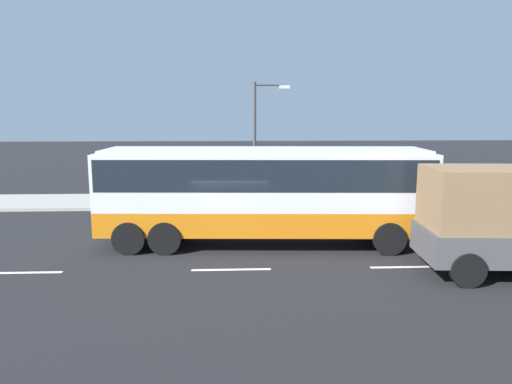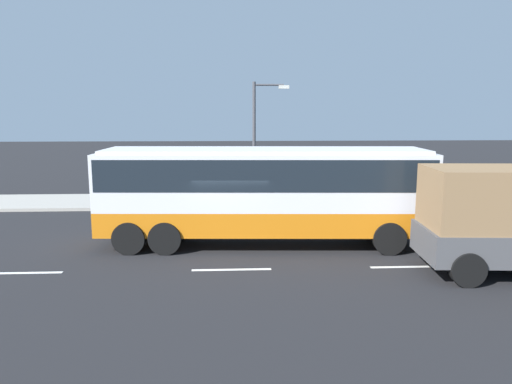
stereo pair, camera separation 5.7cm
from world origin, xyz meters
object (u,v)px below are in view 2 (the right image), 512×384
coach_bus (264,186)px  pedestrian_at_crossing (153,182)px  pedestrian_near_curb (147,187)px  street_lamp (258,134)px  car_blue_saloon (470,200)px

coach_bus → pedestrian_at_crossing: coach_bus is taller
pedestrian_near_curb → coach_bus: bearing=104.0°
pedestrian_at_crossing → street_lamp: 6.24m
pedestrian_near_curb → pedestrian_at_crossing: size_ratio=0.99×
car_blue_saloon → street_lamp: size_ratio=0.75×
street_lamp → pedestrian_at_crossing: bearing=164.5°
coach_bus → pedestrian_near_curb: 8.79m
pedestrian_near_curb → car_blue_saloon: bearing=145.0°
coach_bus → street_lamp: 7.20m
pedestrian_at_crossing → street_lamp: size_ratio=0.26×
coach_bus → street_lamp: size_ratio=1.94×
coach_bus → pedestrian_at_crossing: bearing=124.8°
car_blue_saloon → pedestrian_at_crossing: size_ratio=2.88×
car_blue_saloon → pedestrian_at_crossing: pedestrian_at_crossing is taller
car_blue_saloon → street_lamp: 10.17m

